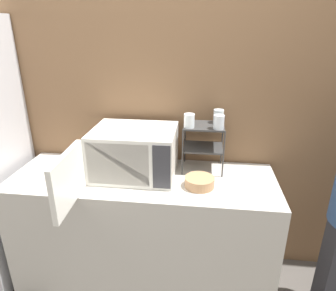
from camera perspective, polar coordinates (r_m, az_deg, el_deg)
The scene contains 8 objects.
wall_back at distance 2.25m, azimuth -3.37°, elevation 7.69°, with size 8.00×0.06×2.60m.
counter at distance 2.31m, azimuth -4.51°, elevation -15.78°, with size 1.81×0.63×0.89m.
microwave at distance 2.03m, azimuth -6.88°, elevation -1.45°, with size 0.58×0.86×0.33m.
dish_rack at distance 2.09m, azimuth 6.79°, elevation 1.50°, with size 0.28×0.23×0.33m.
glass_front_left at distance 1.99m, azimuth 4.06°, elevation 4.74°, with size 0.07×0.07×0.09m.
glass_back_right at distance 2.11m, azimuth 9.59°, elevation 5.51°, with size 0.07×0.07×0.09m.
glass_front_right at distance 1.98m, azimuth 9.66°, elevation 4.44°, with size 0.07×0.07×0.09m.
bowl at distance 1.94m, azimuth 6.02°, elevation -6.95°, with size 0.19×0.19×0.06m.
Camera 1 is at (0.40, -1.47, 1.85)m, focal length 32.00 mm.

